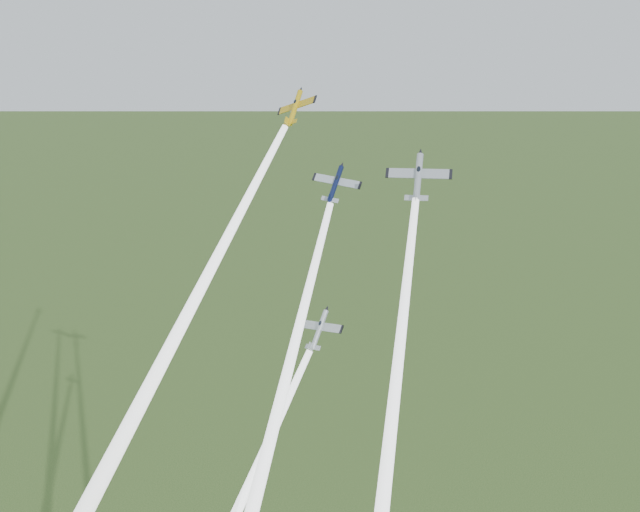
# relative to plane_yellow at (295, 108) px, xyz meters

# --- Properties ---
(plane_yellow) EXTENTS (7.25, 8.27, 8.37)m
(plane_yellow) POSITION_rel_plane_yellow_xyz_m (0.00, 0.00, 0.00)
(plane_yellow) COLOR gold
(smoke_trail_yellow) EXTENTS (15.37, 38.18, 45.37)m
(smoke_trail_yellow) POSITION_rel_plane_yellow_xyz_m (-6.98, -19.84, -24.34)
(smoke_trail_yellow) COLOR white
(plane_navy) EXTENTS (7.77, 5.53, 6.86)m
(plane_navy) POSITION_rel_plane_yellow_xyz_m (7.03, -2.40, -9.97)
(plane_navy) COLOR #0C1539
(smoke_trail_navy) EXTENTS (2.58, 48.26, 55.32)m
(smoke_trail_navy) POSITION_rel_plane_yellow_xyz_m (7.15, -27.73, -39.29)
(smoke_trail_navy) COLOR white
(plane_silver_right) EXTENTS (9.53, 7.71, 7.48)m
(plane_silver_right) POSITION_rel_plane_yellow_xyz_m (19.95, -7.05, -7.20)
(plane_silver_right) COLOR #A8AFB6
(smoke_trail_silver_right) EXTENTS (9.57, 50.43, 58.06)m
(smoke_trail_silver_right) POSITION_rel_plane_yellow_xyz_m (23.74, -33.28, -37.88)
(smoke_trail_silver_right) COLOR white
(plane_silver_low) EXTENTS (8.01, 7.74, 7.16)m
(plane_silver_low) POSITION_rel_plane_yellow_xyz_m (7.90, -11.06, -28.50)
(plane_silver_low) COLOR #A2AAAF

